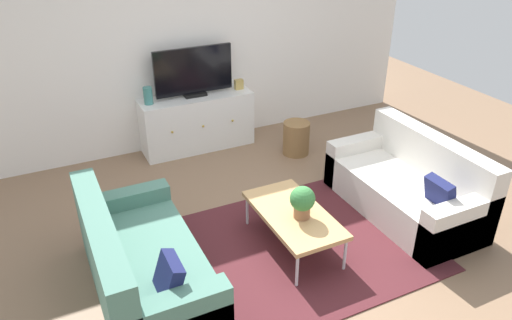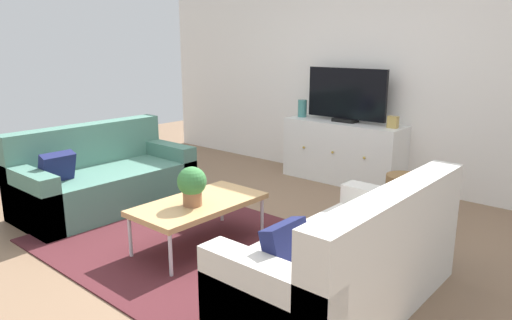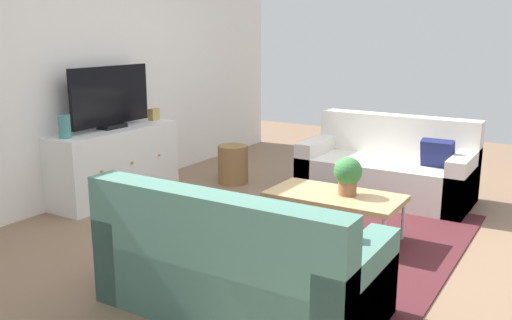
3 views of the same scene
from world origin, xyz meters
name	(u,v)px [view 1 (image 1 of 3)]	position (x,y,z in m)	size (l,w,h in m)	color
ground_plane	(284,240)	(0.00, 0.00, 0.00)	(10.00, 10.00, 0.00)	#84664C
wall_back	(190,41)	(0.00, 2.55, 1.35)	(6.40, 0.12, 2.70)	white
area_rug	(292,248)	(0.00, -0.15, 0.01)	(2.50, 1.90, 0.01)	#4C1E23
couch_left_side	(137,268)	(-1.44, -0.10, 0.27)	(0.84, 1.68, 0.82)	#4C7A6B
couch_right_side	(410,188)	(1.44, -0.10, 0.27)	(0.84, 1.68, 0.82)	silver
coffee_table	(294,215)	(0.03, -0.11, 0.35)	(0.57, 1.08, 0.38)	tan
potted_plant	(302,201)	(0.06, -0.20, 0.56)	(0.23, 0.23, 0.31)	#936042
tv_console	(197,122)	(-0.06, 2.27, 0.36)	(1.44, 0.47, 0.72)	white
flat_screen_tv	(194,72)	(-0.06, 2.29, 1.03)	(1.00, 0.16, 0.62)	black
glass_vase	(148,96)	(-0.66, 2.27, 0.83)	(0.11, 0.11, 0.21)	teal
mantel_clock	(239,84)	(0.54, 2.27, 0.79)	(0.11, 0.07, 0.13)	tan
wicker_basket	(296,138)	(1.02, 1.56, 0.21)	(0.34, 0.34, 0.43)	olive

